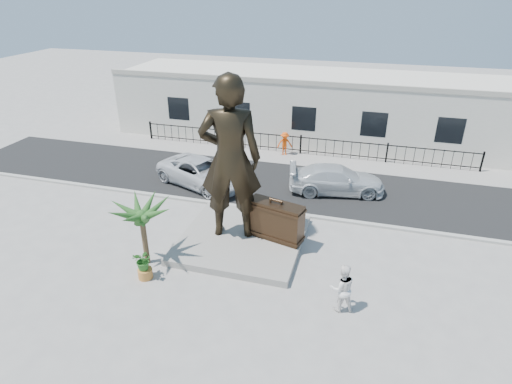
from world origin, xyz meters
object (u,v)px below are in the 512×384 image
(suitcase, at_px, (276,221))
(car_white, at_px, (202,172))
(statue, at_px, (230,159))
(tourist, at_px, (342,288))

(suitcase, relative_size, car_white, 0.45)
(statue, bearing_deg, suitcase, 169.86)
(tourist, xyz_separation_m, car_white, (-8.57, 8.19, -0.16))
(statue, distance_m, tourist, 6.77)
(statue, xyz_separation_m, car_white, (-3.44, 4.85, -3.07))
(tourist, bearing_deg, suitcase, -67.28)
(statue, relative_size, tourist, 3.84)
(statue, xyz_separation_m, tourist, (5.13, -3.34, -2.91))
(statue, height_order, tourist, statue)
(tourist, bearing_deg, statue, -53.09)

